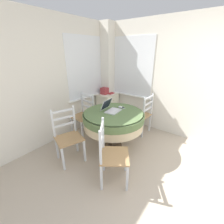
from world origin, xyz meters
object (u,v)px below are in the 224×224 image
at_px(laptop, 111,109).
at_px(cell_phone, 123,108).
at_px(dining_chair_near_right_window, 142,115).
at_px(dining_chair_camera_near, 111,155).
at_px(corner_cabinet, 108,107).
at_px(computer_mouse, 120,107).
at_px(book_on_cabinet, 110,93).
at_px(dining_chair_near_back_window, 84,115).
at_px(storage_box, 105,91).
at_px(round_dining_table, 113,119).
at_px(dining_chair_left_flank, 68,137).

height_order(laptop, cell_phone, laptop).
distance_m(dining_chair_near_right_window, dining_chair_camera_near, 1.63).
bearing_deg(corner_cabinet, dining_chair_camera_near, -139.69).
relative_size(laptop, corner_cabinet, 0.46).
xyz_separation_m(computer_mouse, dining_chair_near_right_window, (0.61, -0.21, -0.33)).
bearing_deg(dining_chair_camera_near, cell_phone, 25.68).
height_order(corner_cabinet, book_on_cabinet, book_on_cabinet).
bearing_deg(dining_chair_camera_near, dining_chair_near_back_window, 61.87).
bearing_deg(dining_chair_camera_near, laptop, 38.30).
height_order(cell_phone, book_on_cabinet, book_on_cabinet).
distance_m(cell_phone, dining_chair_camera_near, 1.19).
bearing_deg(storage_box, round_dining_table, -132.81).
bearing_deg(book_on_cabinet, dining_chair_near_back_window, -178.03).
bearing_deg(storage_box, dining_chair_camera_near, -137.63).
distance_m(computer_mouse, dining_chair_left_flank, 1.17).
bearing_deg(dining_chair_near_right_window, laptop, 162.34).
bearing_deg(dining_chair_camera_near, dining_chair_near_right_window, 11.33).
bearing_deg(book_on_cabinet, round_dining_table, -138.71).
height_order(round_dining_table, book_on_cabinet, book_on_cabinet).
relative_size(computer_mouse, dining_chair_near_back_window, 0.09).
relative_size(computer_mouse, dining_chair_left_flank, 0.09).
height_order(laptop, dining_chair_near_right_window, laptop).
xyz_separation_m(laptop, dining_chair_left_flank, (-0.82, 0.32, -0.36)).
bearing_deg(laptop, computer_mouse, -13.99).
bearing_deg(round_dining_table, corner_cabinet, 43.76).
distance_m(round_dining_table, dining_chair_left_flank, 0.91).
xyz_separation_m(computer_mouse, dining_chair_camera_near, (-0.99, -0.53, -0.33)).
height_order(cell_phone, storage_box, storage_box).
distance_m(computer_mouse, dining_chair_camera_near, 1.17).
bearing_deg(dining_chair_near_right_window, storage_box, 87.91).
bearing_deg(corner_cabinet, round_dining_table, -136.24).
xyz_separation_m(round_dining_table, dining_chair_left_flank, (-0.80, 0.40, -0.17)).
bearing_deg(computer_mouse, round_dining_table, -175.05).
distance_m(cell_phone, dining_chair_left_flank, 1.22).
distance_m(dining_chair_near_right_window, storage_box, 1.24).
relative_size(computer_mouse, dining_chair_camera_near, 0.09).
relative_size(dining_chair_near_back_window, corner_cabinet, 1.27).
relative_size(laptop, storage_box, 1.99).
bearing_deg(laptop, book_on_cabinet, 39.25).
height_order(computer_mouse, dining_chair_near_back_window, dining_chair_near_back_window).
height_order(computer_mouse, storage_box, storage_box).
distance_m(round_dining_table, cell_phone, 0.34).
bearing_deg(laptop, corner_cabinet, 41.80).
distance_m(laptop, corner_cabinet, 1.36).
distance_m(dining_chair_left_flank, corner_cabinet, 1.86).
distance_m(cell_phone, storage_box, 1.18).
height_order(computer_mouse, dining_chair_camera_near, dining_chair_camera_near).
bearing_deg(cell_phone, storage_box, 58.65).
xyz_separation_m(round_dining_table, computer_mouse, (0.26, 0.02, 0.16)).
height_order(dining_chair_left_flank, storage_box, dining_chair_left_flank).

